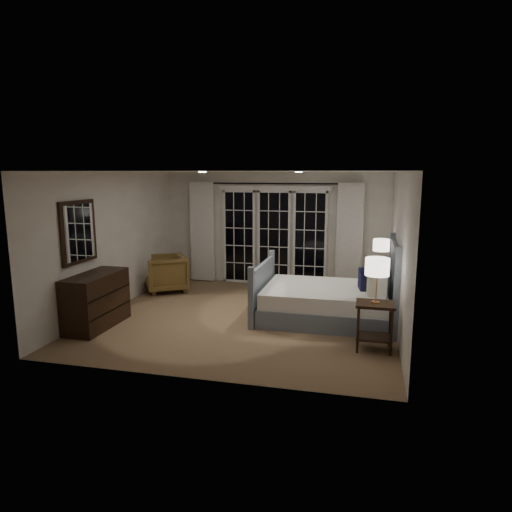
% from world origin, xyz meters
% --- Properties ---
extents(floor, '(5.00, 5.00, 0.00)m').
position_xyz_m(floor, '(0.00, 0.00, 0.00)').
color(floor, '#8F6C4D').
rests_on(floor, ground).
extents(ceiling, '(5.00, 5.00, 0.00)m').
position_xyz_m(ceiling, '(0.00, 0.00, 2.50)').
color(ceiling, white).
rests_on(ceiling, wall_back).
extents(wall_left, '(0.02, 5.00, 2.50)m').
position_xyz_m(wall_left, '(-2.50, 0.00, 1.25)').
color(wall_left, beige).
rests_on(wall_left, floor).
extents(wall_right, '(0.02, 5.00, 2.50)m').
position_xyz_m(wall_right, '(2.50, 0.00, 1.25)').
color(wall_right, beige).
rests_on(wall_right, floor).
extents(wall_back, '(5.00, 0.02, 2.50)m').
position_xyz_m(wall_back, '(0.00, 2.50, 1.25)').
color(wall_back, beige).
rests_on(wall_back, floor).
extents(wall_front, '(5.00, 0.02, 2.50)m').
position_xyz_m(wall_front, '(0.00, -2.50, 1.25)').
color(wall_front, beige).
rests_on(wall_front, floor).
extents(french_doors, '(2.50, 0.04, 2.20)m').
position_xyz_m(french_doors, '(0.00, 2.46, 1.09)').
color(french_doors, black).
rests_on(french_doors, wall_back).
extents(curtain_rod, '(3.50, 0.03, 0.03)m').
position_xyz_m(curtain_rod, '(0.00, 2.40, 2.25)').
color(curtain_rod, black).
rests_on(curtain_rod, wall_back).
extents(curtain_left, '(0.55, 0.10, 2.25)m').
position_xyz_m(curtain_left, '(-1.65, 2.38, 1.15)').
color(curtain_left, white).
rests_on(curtain_left, curtain_rod).
extents(curtain_right, '(0.55, 0.10, 2.25)m').
position_xyz_m(curtain_right, '(1.65, 2.38, 1.15)').
color(curtain_right, white).
rests_on(curtain_right, curtain_rod).
extents(downlight_a, '(0.12, 0.12, 0.01)m').
position_xyz_m(downlight_a, '(0.80, 0.60, 2.49)').
color(downlight_a, white).
rests_on(downlight_a, ceiling).
extents(downlight_b, '(0.12, 0.12, 0.01)m').
position_xyz_m(downlight_b, '(-0.60, -0.40, 2.49)').
color(downlight_b, white).
rests_on(downlight_b, ceiling).
extents(bed, '(2.27, 1.63, 1.32)m').
position_xyz_m(bed, '(1.41, 0.22, 0.33)').
color(bed, gray).
rests_on(bed, floor).
extents(nightstand_left, '(0.53, 0.43, 0.69)m').
position_xyz_m(nightstand_left, '(2.15, -1.03, 0.46)').
color(nightstand_left, black).
rests_on(nightstand_left, floor).
extents(nightstand_right, '(0.51, 0.41, 0.67)m').
position_xyz_m(nightstand_right, '(2.27, 1.38, 0.44)').
color(nightstand_right, black).
rests_on(nightstand_right, floor).
extents(lamp_left, '(0.33, 0.33, 0.64)m').
position_xyz_m(lamp_left, '(2.15, -1.03, 1.20)').
color(lamp_left, tan).
rests_on(lamp_left, nightstand_left).
extents(lamp_right, '(0.30, 0.30, 0.59)m').
position_xyz_m(lamp_right, '(2.27, 1.38, 1.13)').
color(lamp_right, tan).
rests_on(lamp_right, nightstand_right).
extents(armchair, '(1.16, 1.15, 0.77)m').
position_xyz_m(armchair, '(-2.10, 1.32, 0.38)').
color(armchair, brown).
rests_on(armchair, floor).
extents(dresser, '(0.53, 1.24, 0.88)m').
position_xyz_m(dresser, '(-2.23, -1.05, 0.44)').
color(dresser, black).
rests_on(dresser, floor).
extents(mirror, '(0.05, 0.85, 1.00)m').
position_xyz_m(mirror, '(-2.47, -1.05, 1.55)').
color(mirror, black).
rests_on(mirror, wall_left).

